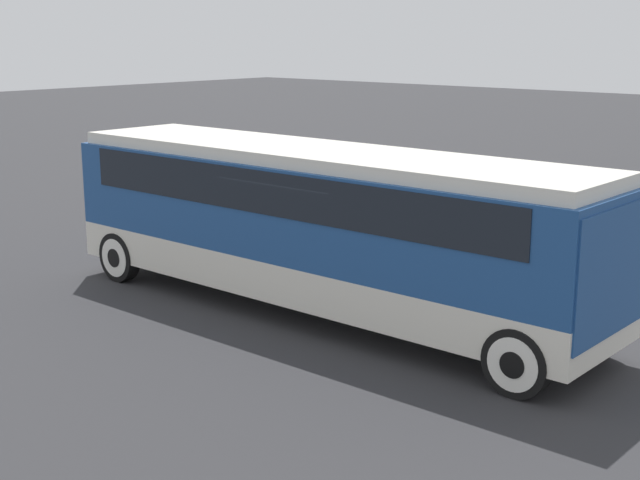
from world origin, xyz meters
TOP-DOWN VIEW (x-y plane):
  - ground_plane at (0.00, 0.00)m, footprint 120.00×120.00m
  - tour_bus at (0.10, 0.00)m, footprint 10.82×2.54m
  - parked_car_near at (-5.96, 8.43)m, footprint 4.78×1.80m
  - parked_car_mid at (-1.21, 7.99)m, footprint 4.69×1.80m

SIDE VIEW (x-z plane):
  - ground_plane at x=0.00m, z-range 0.00..0.00m
  - parked_car_mid at x=-1.21m, z-range 0.01..1.29m
  - parked_car_near at x=-5.96m, z-range 0.02..1.35m
  - tour_bus at x=0.10m, z-range 0.30..3.28m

